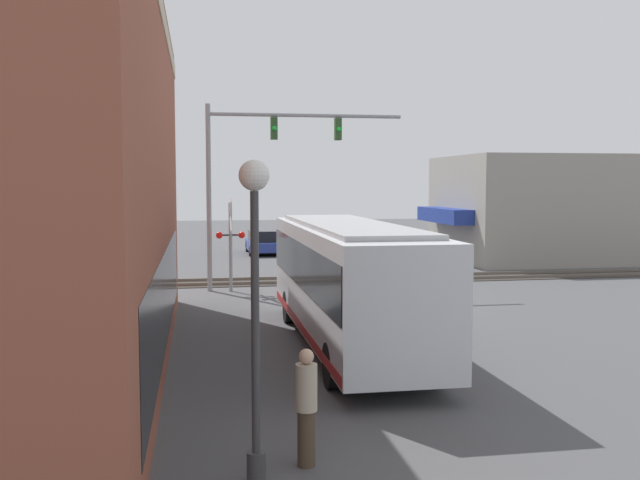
# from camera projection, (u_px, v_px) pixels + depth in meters

# --- Properties ---
(ground_plane) EXTENTS (120.00, 120.00, 0.00)m
(ground_plane) POSITION_uv_depth(u_px,v_px,m) (383.00, 302.00, 26.36)
(ground_plane) COLOR #4C4C4F
(shop_building) EXTENTS (8.94, 10.27, 5.93)m
(shop_building) POSITION_uv_depth(u_px,v_px,m) (529.00, 208.00, 40.83)
(shop_building) COLOR gray
(shop_building) RESTS_ON ground
(city_bus) EXTENTS (11.36, 2.59, 3.34)m
(city_bus) POSITION_uv_depth(u_px,v_px,m) (347.00, 278.00, 19.09)
(city_bus) COLOR silver
(city_bus) RESTS_ON ground
(traffic_signal_gantry) EXTENTS (0.42, 8.09, 7.57)m
(traffic_signal_gantry) POSITION_uv_depth(u_px,v_px,m) (262.00, 156.00, 29.04)
(traffic_signal_gantry) COLOR gray
(traffic_signal_gantry) RESTS_ON ground
(crossing_signal) EXTENTS (1.41, 1.18, 3.81)m
(crossing_signal) POSITION_uv_depth(u_px,v_px,m) (230.00, 235.00, 28.82)
(crossing_signal) COLOR gray
(crossing_signal) RESTS_ON ground
(streetlamp) EXTENTS (0.44, 0.44, 4.72)m
(streetlamp) POSITION_uv_depth(u_px,v_px,m) (255.00, 293.00, 10.14)
(streetlamp) COLOR #38383A
(streetlamp) RESTS_ON ground
(rail_track_near) EXTENTS (2.60, 60.00, 0.15)m
(rail_track_near) POSITION_uv_depth(u_px,v_px,m) (349.00, 280.00, 32.26)
(rail_track_near) COLOR #332D28
(rail_track_near) RESTS_ON ground
(parked_car_white) EXTENTS (4.83, 1.82, 1.53)m
(parked_car_white) POSITION_uv_depth(u_px,v_px,m) (378.00, 253.00, 37.42)
(parked_car_white) COLOR silver
(parked_car_white) RESTS_ON ground
(parked_car_blue) EXTENTS (4.69, 1.82, 1.48)m
(parked_car_blue) POSITION_uv_depth(u_px,v_px,m) (262.00, 243.00, 44.40)
(parked_car_blue) COLOR navy
(parked_car_blue) RESTS_ON ground
(pedestrian_near_bus) EXTENTS (0.34, 0.34, 1.63)m
(pedestrian_near_bus) POSITION_uv_depth(u_px,v_px,m) (430.00, 322.00, 18.30)
(pedestrian_near_bus) COLOR #2D3351
(pedestrian_near_bus) RESTS_ON ground
(pedestrian_by_lamp) EXTENTS (0.34, 0.34, 1.85)m
(pedestrian_by_lamp) POSITION_uv_depth(u_px,v_px,m) (306.00, 406.00, 11.00)
(pedestrian_by_lamp) COLOR #473828
(pedestrian_by_lamp) RESTS_ON ground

